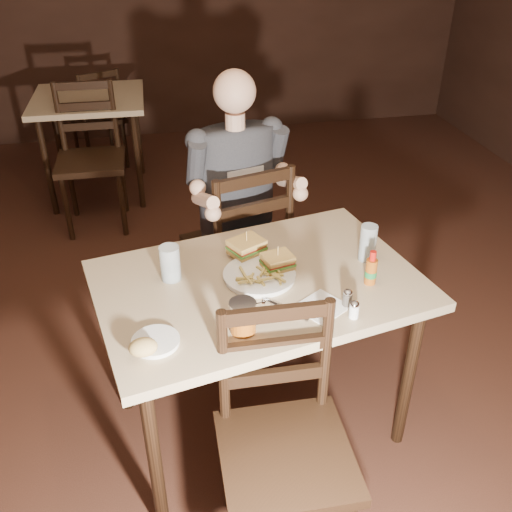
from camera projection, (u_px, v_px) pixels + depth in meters
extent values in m
plane|color=black|center=(203.00, 375.00, 2.81)|extent=(7.00, 7.00, 0.00)
cube|color=tan|center=(259.00, 285.00, 2.17)|extent=(1.33, 1.01, 0.04)
cylinder|color=black|center=(155.00, 460.00, 1.95)|extent=(0.05, 0.05, 0.73)
cylinder|color=black|center=(118.00, 345.00, 2.45)|extent=(0.05, 0.05, 0.73)
cylinder|color=black|center=(408.00, 377.00, 2.29)|extent=(0.05, 0.05, 0.73)
cylinder|color=black|center=(331.00, 291.00, 2.79)|extent=(0.05, 0.05, 0.73)
cube|color=tan|center=(88.00, 99.00, 4.18)|extent=(0.82, 0.82, 0.04)
cylinder|color=black|center=(47.00, 168.00, 4.07)|extent=(0.04, 0.04, 0.73)
cylinder|color=black|center=(58.00, 137.00, 4.60)|extent=(0.04, 0.04, 0.73)
cylinder|color=black|center=(138.00, 162.00, 4.17)|extent=(0.04, 0.04, 0.73)
cylinder|color=black|center=(138.00, 132.00, 4.70)|extent=(0.04, 0.04, 0.73)
cylinder|color=white|center=(259.00, 276.00, 2.17)|extent=(0.32, 0.32, 0.02)
ellipsoid|color=maroon|center=(286.00, 256.00, 2.27)|extent=(0.04, 0.04, 0.01)
cylinder|color=silver|center=(170.00, 263.00, 2.13)|extent=(0.09, 0.09, 0.14)
cylinder|color=silver|center=(368.00, 243.00, 2.25)|extent=(0.08, 0.08, 0.15)
cube|color=white|center=(322.00, 307.00, 2.02)|extent=(0.21, 0.21, 0.00)
cube|color=silver|center=(285.00, 309.00, 2.00)|extent=(0.13, 0.17, 0.00)
cube|color=silver|center=(324.00, 316.00, 1.96)|extent=(0.04, 0.17, 0.01)
cylinder|color=white|center=(156.00, 342.00, 1.85)|extent=(0.18, 0.18, 0.01)
ellipsoid|color=tan|center=(143.00, 347.00, 1.78)|extent=(0.10, 0.09, 0.05)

